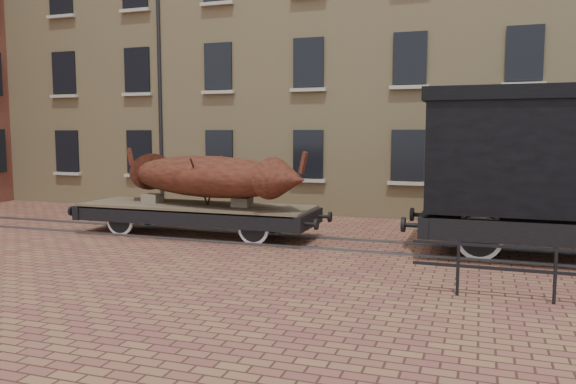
% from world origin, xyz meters
% --- Properties ---
extents(ground, '(90.00, 90.00, 0.00)m').
position_xyz_m(ground, '(0.00, 0.00, 0.00)').
color(ground, brown).
extents(warehouse_cream, '(40.00, 10.19, 14.00)m').
position_xyz_m(warehouse_cream, '(3.00, 9.99, 7.00)').
color(warehouse_cream, tan).
rests_on(warehouse_cream, ground).
extents(rail_track, '(30.00, 1.52, 0.06)m').
position_xyz_m(rail_track, '(0.00, 0.00, 0.03)').
color(rail_track, '#59595E').
rests_on(rail_track, ground).
extents(flatcar_wagon, '(7.63, 2.07, 1.15)m').
position_xyz_m(flatcar_wagon, '(-4.35, 0.00, 0.72)').
color(flatcar_wagon, '#70654A').
rests_on(flatcar_wagon, ground).
extents(iron_boat, '(6.61, 3.28, 1.59)m').
position_xyz_m(iron_boat, '(-3.98, 0.00, 1.72)').
color(iron_boat, maroon).
rests_on(iron_boat, flatcar_wagon).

